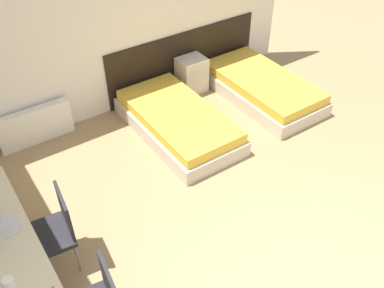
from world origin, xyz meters
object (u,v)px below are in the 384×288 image
object	(u,v)px
bed_near_window	(178,122)
bed_near_door	(262,88)
nightstand	(192,75)
chair_near_laptop	(53,229)

from	to	relation	value
bed_near_window	bed_near_door	world-z (taller)	same
bed_near_window	bed_near_door	distance (m)	1.53
nightstand	bed_near_door	bearing A→B (deg)	-45.53
bed_near_window	chair_near_laptop	world-z (taller)	chair_near_laptop
bed_near_door	chair_near_laptop	size ratio (longest dim) A/B	2.18
nightstand	chair_near_laptop	distance (m)	3.44
bed_near_window	nightstand	xyz separation A→B (m)	(0.76, 0.78, 0.10)
bed_near_door	nightstand	world-z (taller)	nightstand
chair_near_laptop	bed_near_window	bearing A→B (deg)	34.01
bed_near_window	chair_near_laptop	xyz separation A→B (m)	(-2.11, -1.10, 0.31)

